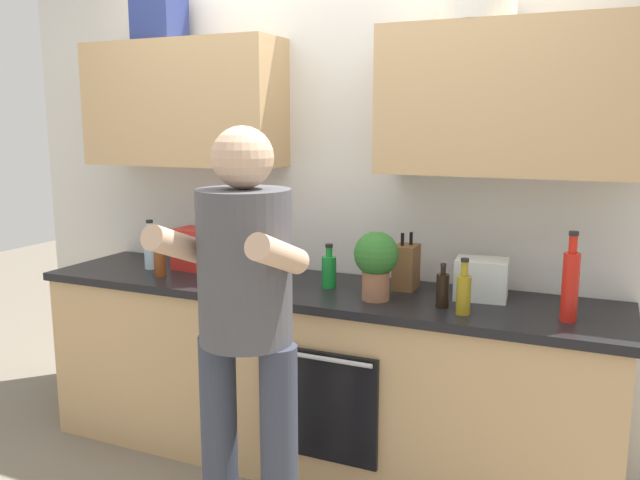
# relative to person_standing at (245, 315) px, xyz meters

# --- Properties ---
(ground_plane) EXTENTS (12.00, 12.00, 0.00)m
(ground_plane) POSITION_rel_person_standing_xyz_m (-0.09, 0.80, -0.99)
(ground_plane) COLOR #756B5B
(back_wall_unit) EXTENTS (4.00, 0.38, 2.50)m
(back_wall_unit) POSITION_rel_person_standing_xyz_m (-0.10, 1.08, 0.51)
(back_wall_unit) COLOR silver
(back_wall_unit) RESTS_ON ground
(counter) EXTENTS (2.84, 0.67, 0.90)m
(counter) POSITION_rel_person_standing_xyz_m (-0.09, 0.80, -0.54)
(counter) COLOR tan
(counter) RESTS_ON ground
(person_standing) EXTENTS (0.49, 0.45, 1.67)m
(person_standing) POSITION_rel_person_standing_xyz_m (0.00, 0.00, 0.00)
(person_standing) COLOR #383D4C
(person_standing) RESTS_ON ground
(bottle_hotsauce) EXTENTS (0.07, 0.07, 0.36)m
(bottle_hotsauce) POSITION_rel_person_standing_xyz_m (1.06, 0.71, 0.06)
(bottle_hotsauce) COLOR red
(bottle_hotsauce) RESTS_ON counter
(bottle_wine) EXTENTS (0.05, 0.05, 0.29)m
(bottle_wine) POSITION_rel_person_standing_xyz_m (-0.21, 0.71, 0.03)
(bottle_wine) COLOR #471419
(bottle_wine) RESTS_ON counter
(bottle_water) EXTENTS (0.07, 0.07, 0.27)m
(bottle_water) POSITION_rel_person_standing_xyz_m (-1.06, 0.80, 0.03)
(bottle_water) COLOR silver
(bottle_water) RESTS_ON counter
(bottle_oil) EXTENTS (0.06, 0.06, 0.24)m
(bottle_oil) POSITION_rel_person_standing_xyz_m (0.66, 0.63, 0.00)
(bottle_oil) COLOR olive
(bottle_oil) RESTS_ON counter
(bottle_soda) EXTENTS (0.07, 0.07, 0.21)m
(bottle_soda) POSITION_rel_person_standing_xyz_m (-0.02, 0.82, -0.01)
(bottle_soda) COLOR #198C33
(bottle_soda) RESTS_ON counter
(bottle_soy) EXTENTS (0.05, 0.05, 0.19)m
(bottle_soy) POSITION_rel_person_standing_xyz_m (0.56, 0.70, -0.01)
(bottle_soy) COLOR black
(bottle_soy) RESTS_ON counter
(bottle_vinegar) EXTENTS (0.06, 0.06, 0.24)m
(bottle_vinegar) POSITION_rel_person_standing_xyz_m (-0.90, 0.67, 0.00)
(bottle_vinegar) COLOR brown
(bottle_vinegar) RESTS_ON counter
(cup_tea) EXTENTS (0.07, 0.07, 0.10)m
(cup_tea) POSITION_rel_person_standing_xyz_m (-0.38, 0.75, -0.04)
(cup_tea) COLOR #33598C
(cup_tea) RESTS_ON counter
(knife_block) EXTENTS (0.10, 0.14, 0.27)m
(knife_block) POSITION_rel_person_standing_xyz_m (0.32, 0.94, 0.02)
(knife_block) COLOR brown
(knife_block) RESTS_ON counter
(potted_herb) EXTENTS (0.20, 0.20, 0.31)m
(potted_herb) POSITION_rel_person_standing_xyz_m (0.26, 0.70, 0.09)
(potted_herb) COLOR #9E6647
(potted_herb) RESTS_ON counter
(grocery_bag_crisps) EXTENTS (0.23, 0.19, 0.22)m
(grocery_bag_crisps) POSITION_rel_person_standing_xyz_m (-0.83, 0.89, 0.02)
(grocery_bag_crisps) COLOR red
(grocery_bag_crisps) RESTS_ON counter
(grocery_bag_produce) EXTENTS (0.24, 0.19, 0.18)m
(grocery_bag_produce) POSITION_rel_person_standing_xyz_m (0.68, 0.91, 0.00)
(grocery_bag_produce) COLOR silver
(grocery_bag_produce) RESTS_ON counter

